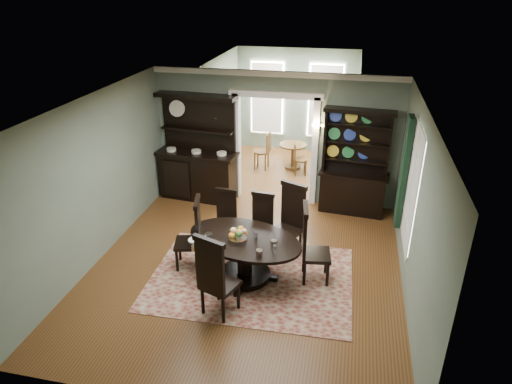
# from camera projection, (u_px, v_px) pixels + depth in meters

# --- Properties ---
(room) EXTENTS (5.51, 6.01, 3.01)m
(room) POSITION_uv_depth(u_px,v_px,m) (245.00, 189.00, 7.63)
(room) COLOR brown
(room) RESTS_ON ground
(parlor) EXTENTS (3.51, 3.50, 3.01)m
(parlor) POSITION_uv_depth(u_px,v_px,m) (291.00, 109.00, 12.50)
(parlor) COLOR brown
(parlor) RESTS_ON ground
(doorway_trim) EXTENTS (2.08, 0.25, 2.57)m
(doorway_trim) POSITION_uv_depth(u_px,v_px,m) (276.00, 133.00, 10.22)
(doorway_trim) COLOR white
(doorway_trim) RESTS_ON floor
(right_window) EXTENTS (0.15, 1.47, 2.12)m
(right_window) POSITION_uv_depth(u_px,v_px,m) (408.00, 181.00, 7.89)
(right_window) COLOR white
(right_window) RESTS_ON wall_right
(wall_sconce) EXTENTS (0.27, 0.21, 0.21)m
(wall_sconce) POSITION_uv_depth(u_px,v_px,m) (318.00, 126.00, 9.79)
(wall_sconce) COLOR #BD8232
(wall_sconce) RESTS_ON back_wall_right
(rug) EXTENTS (3.55, 2.60, 0.01)m
(rug) POSITION_uv_depth(u_px,v_px,m) (251.00, 278.00, 8.01)
(rug) COLOR maroon
(rug) RESTS_ON floor
(dining_table) EXTENTS (2.31, 2.31, 0.80)m
(dining_table) POSITION_uv_depth(u_px,v_px,m) (245.00, 250.00, 7.81)
(dining_table) COLOR black
(dining_table) RESTS_ON rug
(centerpiece) EXTENTS (1.55, 1.00, 0.25)m
(centerpiece) POSITION_uv_depth(u_px,v_px,m) (238.00, 237.00, 7.60)
(centerpiece) COLOR silver
(centerpiece) RESTS_ON dining_table
(chair_far_left) EXTENTS (0.45, 0.43, 1.15)m
(chair_far_left) POSITION_uv_depth(u_px,v_px,m) (226.00, 216.00, 8.82)
(chair_far_left) COLOR black
(chair_far_left) RESTS_ON rug
(chair_far_mid) EXTENTS (0.47, 0.44, 1.17)m
(chair_far_mid) POSITION_uv_depth(u_px,v_px,m) (262.00, 221.00, 8.64)
(chair_far_mid) COLOR black
(chair_far_mid) RESTS_ON rug
(chair_far_right) EXTENTS (0.67, 0.66, 1.40)m
(chair_far_right) POSITION_uv_depth(u_px,v_px,m) (290.00, 218.00, 8.49)
(chair_far_right) COLOR black
(chair_far_right) RESTS_ON rug
(chair_end_left) EXTENTS (0.57, 0.59, 1.35)m
(chair_end_left) POSITION_uv_depth(u_px,v_px,m) (193.00, 232.00, 8.07)
(chair_end_left) COLOR black
(chair_end_left) RESTS_ON rug
(chair_end_right) EXTENTS (0.56, 0.59, 1.41)m
(chair_end_right) POSITION_uv_depth(u_px,v_px,m) (310.00, 242.00, 7.68)
(chair_end_right) COLOR black
(chair_end_right) RESTS_ON rug
(chair_near) EXTENTS (0.67, 0.66, 1.44)m
(chair_near) POSITION_uv_depth(u_px,v_px,m) (215.00, 275.00, 6.82)
(chair_near) COLOR black
(chair_near) RESTS_ON rug
(sideboard) EXTENTS (1.92, 0.84, 2.46)m
(sideboard) POSITION_uv_depth(u_px,v_px,m) (198.00, 163.00, 10.63)
(sideboard) COLOR black
(sideboard) RESTS_ON floor
(welsh_dresser) EXTENTS (1.54, 0.69, 2.32)m
(welsh_dresser) POSITION_uv_depth(u_px,v_px,m) (354.00, 176.00, 9.99)
(welsh_dresser) COLOR black
(welsh_dresser) RESTS_ON floor
(parlor_table) EXTENTS (0.75, 0.75, 0.69)m
(parlor_table) POSITION_uv_depth(u_px,v_px,m) (293.00, 153.00, 12.42)
(parlor_table) COLOR #513517
(parlor_table) RESTS_ON parlor_floor
(parlor_chair_left) EXTENTS (0.44, 0.43, 1.02)m
(parlor_chair_left) POSITION_uv_depth(u_px,v_px,m) (264.00, 150.00, 12.35)
(parlor_chair_left) COLOR #513517
(parlor_chair_left) RESTS_ON parlor_floor
(parlor_chair_right) EXTENTS (0.40, 0.39, 0.88)m
(parlor_chair_right) POSITION_uv_depth(u_px,v_px,m) (298.00, 158.00, 12.02)
(parlor_chair_right) COLOR #513517
(parlor_chair_right) RESTS_ON parlor_floor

